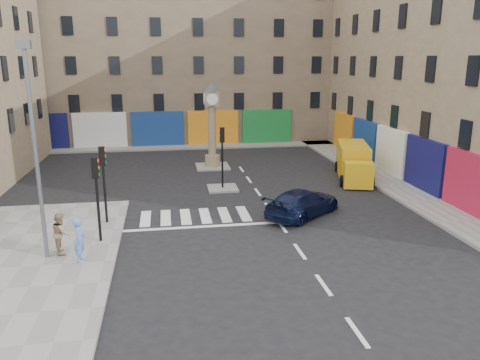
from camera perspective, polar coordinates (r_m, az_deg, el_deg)
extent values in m
plane|color=black|center=(21.66, 5.81, -6.60)|extent=(120.00, 120.00, 0.00)
cube|color=gray|center=(19.94, -25.18, -9.72)|extent=(7.00, 16.00, 0.15)
cube|color=gray|center=(33.56, 15.86, 0.75)|extent=(2.60, 30.00, 0.15)
cube|color=gray|center=(42.41, -7.21, 4.04)|extent=(32.00, 2.40, 0.15)
cube|color=gray|center=(28.75, -2.13, -1.01)|extent=(1.80, 1.80, 0.12)
cube|color=gray|center=(34.53, -3.37, 1.65)|extent=(2.40, 2.40, 0.12)
cube|color=tan|center=(35.82, 26.23, 13.50)|extent=(10.00, 30.00, 16.00)
cube|color=#7C6952|center=(47.50, -7.82, 15.37)|extent=(32.00, 10.00, 17.00)
cylinder|color=black|center=(20.86, -16.88, -3.51)|extent=(0.12, 0.12, 2.80)
cube|color=black|center=(20.38, -17.26, 1.44)|extent=(0.28, 0.22, 0.90)
cylinder|color=black|center=(23.14, -16.14, -1.68)|extent=(0.12, 0.12, 2.80)
cube|color=black|center=(22.71, -16.47, 2.81)|extent=(0.28, 0.22, 0.90)
cylinder|color=black|center=(28.39, -2.16, 1.82)|extent=(0.12, 0.12, 2.80)
cube|color=black|center=(28.04, -2.20, 5.51)|extent=(0.28, 0.22, 0.90)
cylinder|color=#595B60|center=(19.26, -23.58, 2.41)|extent=(0.16, 0.16, 8.00)
cube|color=#595B60|center=(18.91, -24.90, 14.78)|extent=(0.50, 0.25, 0.30)
cylinder|color=tan|center=(34.43, -3.38, 2.40)|extent=(1.10, 1.10, 0.80)
cylinder|color=tan|center=(34.03, -3.43, 6.02)|extent=(0.56, 0.56, 3.60)
cube|color=tan|center=(33.76, -3.49, 9.88)|extent=(1.00, 1.00, 1.00)
cylinder|color=white|center=(33.24, -3.40, 9.81)|extent=(0.80, 0.06, 0.80)
cone|color=#333338|center=(33.70, -3.52, 11.32)|extent=(1.20, 1.20, 0.70)
imported|color=black|center=(24.02, 7.66, -2.76)|extent=(4.90, 4.51, 1.38)
cube|color=gold|center=(32.67, 13.56, 2.47)|extent=(2.99, 4.75, 2.12)
cube|color=gold|center=(29.53, 14.22, 0.59)|extent=(1.99, 1.54, 1.56)
cube|color=black|center=(29.40, 14.28, 1.27)|extent=(1.73, 1.23, 0.64)
cylinder|color=black|center=(29.90, 12.33, -0.12)|extent=(0.42, 0.77, 0.74)
cylinder|color=black|center=(30.14, 15.81, -0.23)|extent=(0.42, 0.77, 0.74)
cylinder|color=black|center=(33.82, 11.73, 1.62)|extent=(0.42, 0.77, 0.74)
cylinder|color=black|center=(34.03, 14.82, 1.52)|extent=(0.42, 0.77, 0.74)
imported|color=#5A80CF|center=(19.23, -18.98, -6.90)|extent=(0.43, 0.65, 1.76)
imported|color=#987F5D|center=(20.31, -21.00, -6.06)|extent=(0.79, 0.93, 1.67)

